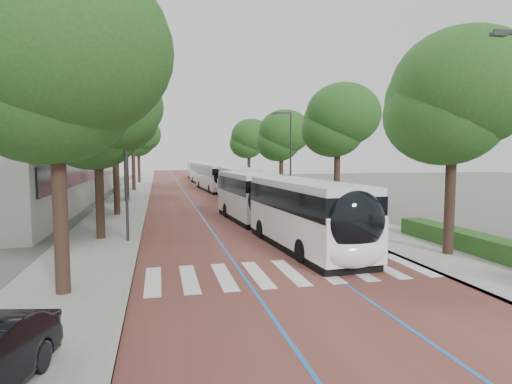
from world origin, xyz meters
TOP-DOWN VIEW (x-y plane):
  - ground at (0.00, 0.00)m, footprint 160.00×160.00m
  - road at (0.00, 40.00)m, footprint 11.00×140.00m
  - sidewalk_left at (-7.50, 40.00)m, footprint 4.00×140.00m
  - sidewalk_right at (7.50, 40.00)m, footprint 4.00×140.00m
  - kerb_left at (-5.60, 40.00)m, footprint 0.20×140.00m
  - kerb_right at (5.60, 40.00)m, footprint 0.20×140.00m
  - zebra_crossing at (0.20, 1.00)m, footprint 10.55×3.60m
  - lane_line_left at (-1.60, 40.00)m, footprint 0.12×126.00m
  - lane_line_right at (1.60, 40.00)m, footprint 0.12×126.00m
  - hedge at (9.10, 0.00)m, footprint 1.20×14.00m
  - streetlight_far at (6.62, 22.00)m, footprint 1.82×0.20m
  - lamp_post_left at (-6.10, 8.00)m, footprint 0.14×0.14m
  - trees_left at (-7.50, 24.27)m, footprint 6.43×61.39m
  - trees_right at (7.70, 21.00)m, footprint 5.95×47.75m
  - lead_bus at (1.77, 8.44)m, footprint 3.90×18.53m
  - bus_queued_0 at (2.58, 24.81)m, footprint 2.91×12.47m
  - bus_queued_1 at (2.07, 37.76)m, footprint 3.27×12.53m
  - bus_queued_2 at (2.18, 49.86)m, footprint 3.30×12.53m
  - bus_queued_3 at (2.19, 63.66)m, footprint 2.57×12.40m

SIDE VIEW (x-z plane):
  - ground at x=0.00m, z-range 0.00..0.00m
  - road at x=0.00m, z-range 0.00..0.02m
  - lane_line_left at x=-1.60m, z-range 0.02..0.03m
  - lane_line_right at x=1.60m, z-range 0.02..0.03m
  - zebra_crossing at x=0.20m, z-range 0.02..0.03m
  - sidewalk_left at x=-7.50m, z-range 0.00..0.12m
  - sidewalk_right at x=7.50m, z-range 0.00..0.12m
  - kerb_left at x=-5.60m, z-range -0.01..0.13m
  - kerb_right at x=5.60m, z-range -0.01..0.13m
  - hedge at x=9.10m, z-range 0.12..0.92m
  - bus_queued_0 at x=2.58m, z-range 0.02..3.22m
  - bus_queued_1 at x=2.07m, z-range 0.02..3.22m
  - bus_queued_2 at x=2.18m, z-range 0.02..3.22m
  - bus_queued_3 at x=2.19m, z-range 0.02..3.22m
  - lead_bus at x=1.77m, z-range 0.03..3.23m
  - lamp_post_left at x=-6.10m, z-range 0.12..8.12m
  - streetlight_far at x=6.62m, z-range 0.82..8.82m
  - trees_right at x=7.70m, z-range 1.85..10.98m
  - trees_left at x=-7.50m, z-range 2.04..11.88m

